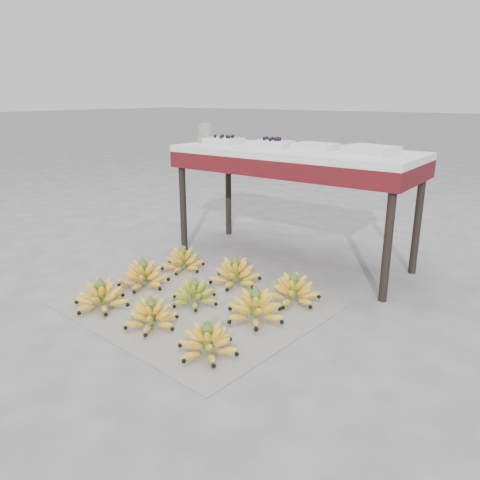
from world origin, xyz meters
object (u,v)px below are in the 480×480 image
Objects in this scene: tray_far_left at (224,140)px; tray_far_right at (371,150)px; bunch_front_right at (208,342)px; bunch_back_center at (235,274)px; tray_right at (316,146)px; bunch_back_left at (183,261)px; bunch_front_center at (151,315)px; bunch_front_left at (101,297)px; glass_jar at (205,133)px; newspaper_mat at (194,304)px; bunch_mid_center at (195,294)px; bunch_mid_right at (255,308)px; bunch_mid_left at (144,276)px; bunch_back_right at (293,291)px; tray_left at (272,143)px; vendor_table at (294,162)px.

tray_far_right is at bearing 2.51° from tray_far_left.
bunch_front_right is 0.79m from bunch_back_center.
bunch_back_left is at bearing -136.27° from tray_right.
tray_far_right reaches higher than bunch_front_center.
bunch_front_right is at bearing -3.01° from bunch_front_left.
glass_jar reaches higher than bunch_front_right.
newspaper_mat is 0.06m from bunch_mid_center.
tray_far_left reaches higher than bunch_mid_right.
bunch_mid_right reaches higher than bunch_mid_left.
bunch_mid_left is 0.88× the size of bunch_back_right.
bunch_mid_right is (-0.02, 0.39, 0.01)m from bunch_front_right.
bunch_mid_left is 1.28× the size of tray_right.
bunch_front_left is 0.89× the size of bunch_back_left.
newspaper_mat is 0.48m from bunch_front_left.
bunch_front_left is 1.53m from tray_right.
bunch_mid_right is (0.36, 0.05, 0.06)m from newspaper_mat.
bunch_front_right reaches higher than bunch_mid_center.
tray_left reaches higher than bunch_back_right.
newspaper_mat is 0.37m from bunch_mid_right.
tray_right is (0.30, 0.02, -0.00)m from tray_left.
bunch_mid_right is at bearing -61.61° from tray_left.
tray_right is (0.19, 0.57, 0.70)m from bunch_back_center.
tray_right is at bearing 3.22° from tray_left.
bunch_front_center reaches higher than bunch_mid_center.
bunch_mid_left is 0.87m from bunch_back_right.
bunch_back_right is (0.04, 0.30, -0.00)m from bunch_mid_right.
bunch_mid_center is 0.82× the size of tray_far_right.
bunch_back_center is at bearing -132.93° from tray_far_right.
tray_far_right is at bearing 59.65° from newspaper_mat.
tray_far_left is at bearing 117.61° from bunch_mid_center.
bunch_back_right reaches higher than bunch_back_left.
tray_far_left is at bearing 149.10° from bunch_back_center.
vendor_table is 6.10× the size of tray_right.
bunch_back_left is at bearing -148.30° from tray_far_right.
bunch_mid_center is at bearing 110.44° from newspaper_mat.
tray_far_right is at bearing 2.38° from tray_left.
bunch_back_center reaches higher than bunch_back_left.
glass_jar is at bearing 126.33° from newspaper_mat.
bunch_front_center is 0.76m from bunch_back_right.
bunch_mid_right is (0.36, 0.35, 0.01)m from bunch_front_center.
bunch_mid_left is at bearing -74.60° from glass_jar.
newspaper_mat is 5.04× the size of tray_far_left.
bunch_mid_right is 0.96× the size of bunch_back_right.
tray_far_left is (-0.49, 0.88, 0.76)m from newspaper_mat.
tray_far_right reaches higher than bunch_mid_right.
vendor_table is at bearing 3.03° from glass_jar.
tray_right is at bearing 76.25° from bunch_mid_center.
tray_far_left is at bearing 128.49° from bunch_front_right.
bunch_mid_right is 1.11× the size of bunch_back_left.
tray_right is at bearing 63.77° from bunch_mid_left.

